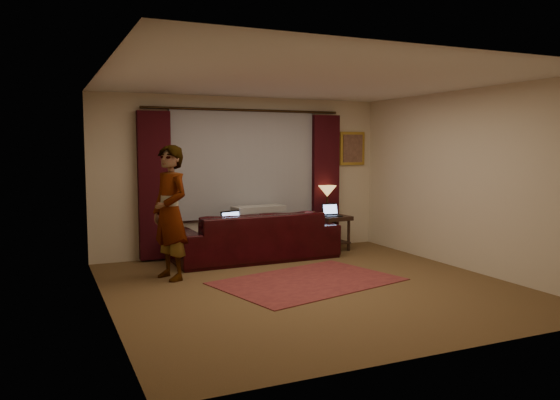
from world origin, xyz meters
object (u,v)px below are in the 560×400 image
at_px(sofa, 255,226).
at_px(tiffany_lamp, 327,200).
at_px(laptop_sofa, 236,220).
at_px(person, 170,213).
at_px(end_table, 332,233).
at_px(laptop_table, 333,210).

height_order(sofa, tiffany_lamp, tiffany_lamp).
height_order(laptop_sofa, person, person).
relative_size(sofa, laptop_sofa, 6.52).
relative_size(laptop_sofa, end_table, 0.67).
height_order(sofa, laptop_table, sofa).
distance_m(laptop_sofa, end_table, 1.92).
xyz_separation_m(sofa, person, (-1.51, -0.78, 0.38)).
distance_m(laptop_sofa, laptop_table, 1.84).
bearing_deg(tiffany_lamp, person, -159.82).
bearing_deg(laptop_table, laptop_sofa, -168.06).
xyz_separation_m(laptop_sofa, end_table, (1.86, 0.31, -0.36)).
height_order(laptop_sofa, laptop_table, laptop_table).
bearing_deg(sofa, laptop_sofa, 20.38).
bearing_deg(end_table, laptop_table, -121.62).
xyz_separation_m(tiffany_lamp, person, (-3.00, -1.10, 0.05)).
bearing_deg(sofa, end_table, -174.79).
distance_m(sofa, tiffany_lamp, 1.55).
relative_size(end_table, tiffany_lamp, 1.16).
bearing_deg(sofa, person, 25.89).
xyz_separation_m(laptop_sofa, person, (-1.16, -0.63, 0.25)).
height_order(sofa, end_table, sofa).
bearing_deg(end_table, laptop_sofa, -170.51).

